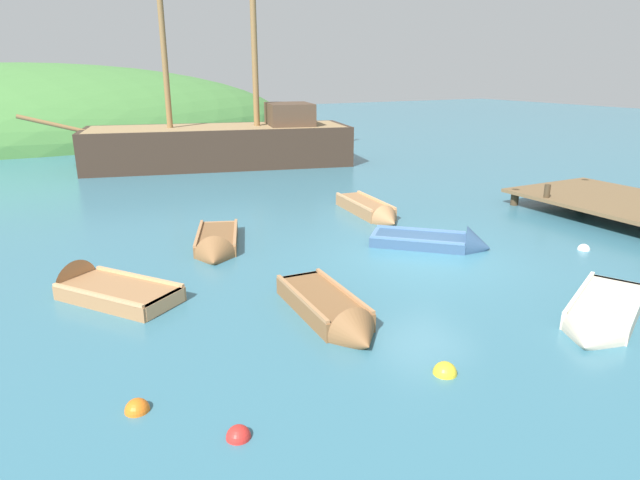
{
  "coord_description": "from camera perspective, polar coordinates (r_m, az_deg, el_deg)",
  "views": [
    {
      "loc": [
        -8.73,
        -10.49,
        4.75
      ],
      "look_at": [
        -2.08,
        1.92,
        0.32
      ],
      "focal_mm": 30.56,
      "sensor_mm": 36.0,
      "label": 1
    }
  ],
  "objects": [
    {
      "name": "ground_plane",
      "position": [
        14.45,
        10.93,
        -2.05
      ],
      "size": [
        120.0,
        120.0,
        0.0
      ],
      "primitive_type": "plane",
      "color": "teal"
    },
    {
      "name": "dock",
      "position": [
        20.68,
        29.89,
        3.2
      ],
      "size": [
        4.51,
        7.14,
        1.63
      ],
      "color": "brown",
      "rests_on": "ground"
    },
    {
      "name": "shore_hill",
      "position": [
        46.17,
        -27.94,
        9.57
      ],
      "size": [
        40.66,
        23.08,
        10.42
      ],
      "primitive_type": "ellipsoid",
      "color": "#477F3D",
      "rests_on": "ground"
    },
    {
      "name": "sailing_ship",
      "position": [
        28.69,
        -10.16,
        9.25
      ],
      "size": [
        15.8,
        7.2,
        13.59
      ],
      "rotation": [
        0.0,
        0.0,
        2.89
      ],
      "color": "#38281E",
      "rests_on": "ground"
    },
    {
      "name": "rowboat_near_dock",
      "position": [
        10.82,
        1.31,
        -7.79
      ],
      "size": [
        1.19,
        3.28,
        0.98
      ],
      "rotation": [
        0.0,
        0.0,
        4.65
      ],
      "color": "brown",
      "rests_on": "ground"
    },
    {
      "name": "rowboat_outer_right",
      "position": [
        12.05,
        27.32,
        -7.36
      ],
      "size": [
        3.57,
        2.49,
        1.09
      ],
      "rotation": [
        0.0,
        0.0,
        3.59
      ],
      "color": "beige",
      "rests_on": "ground"
    },
    {
      "name": "rowboat_far",
      "position": [
        15.57,
        12.52,
        -0.41
      ],
      "size": [
        3.16,
        3.09,
        1.14
      ],
      "rotation": [
        0.0,
        0.0,
        5.52
      ],
      "color": "#335175",
      "rests_on": "ground"
    },
    {
      "name": "rowboat_portside",
      "position": [
        15.25,
        -10.8,
        -0.64
      ],
      "size": [
        2.17,
        3.43,
        1.05
      ],
      "rotation": [
        0.0,
        0.0,
        4.35
      ],
      "color": "brown",
      "rests_on": "ground"
    },
    {
      "name": "rowboat_outer_left",
      "position": [
        12.93,
        -22.08,
        -4.96
      ],
      "size": [
        2.87,
        3.34,
        1.19
      ],
      "rotation": [
        0.0,
        0.0,
        2.19
      ],
      "color": "#9E7047",
      "rests_on": "ground"
    },
    {
      "name": "rowboat_center",
      "position": [
        18.53,
        5.33,
        2.99
      ],
      "size": [
        1.3,
        3.63,
        0.89
      ],
      "rotation": [
        0.0,
        0.0,
        4.6
      ],
      "color": "#9E7047",
      "rests_on": "ground"
    },
    {
      "name": "buoy_white",
      "position": [
        16.64,
        25.88,
        -0.93
      ],
      "size": [
        0.33,
        0.33,
        0.33
      ],
      "primitive_type": "sphere",
      "color": "white",
      "rests_on": "ground"
    },
    {
      "name": "buoy_orange",
      "position": [
        8.72,
        -18.58,
        -16.57
      ],
      "size": [
        0.36,
        0.36,
        0.36
      ],
      "primitive_type": "sphere",
      "color": "orange",
      "rests_on": "ground"
    },
    {
      "name": "buoy_red",
      "position": [
        7.89,
        -8.53,
        -19.76
      ],
      "size": [
        0.34,
        0.34,
        0.34
      ],
      "primitive_type": "sphere",
      "color": "red",
      "rests_on": "ground"
    },
    {
      "name": "buoy_yellow",
      "position": [
        9.38,
        12.94,
        -13.46
      ],
      "size": [
        0.4,
        0.4,
        0.4
      ],
      "primitive_type": "sphere",
      "color": "yellow",
      "rests_on": "ground"
    }
  ]
}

